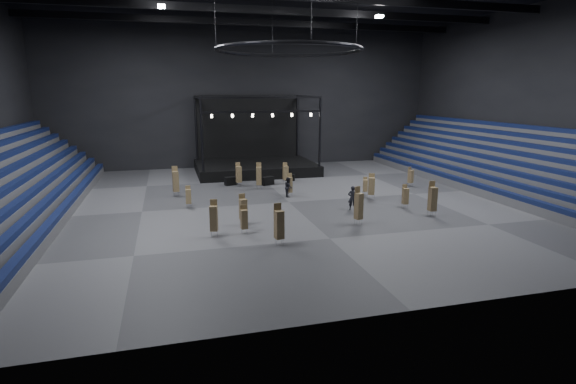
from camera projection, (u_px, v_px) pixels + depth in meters
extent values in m
plane|color=#4C4C4E|center=(289.00, 202.00, 39.97)|extent=(50.00, 50.00, 0.00)
cube|color=black|center=(246.00, 96.00, 57.78)|extent=(50.00, 0.20, 18.00)
cube|color=black|center=(424.00, 108.00, 18.21)|extent=(50.00, 0.20, 18.00)
cube|color=black|center=(533.00, 98.00, 44.33)|extent=(0.20, 42.00, 18.00)
cube|color=#515153|center=(20.00, 215.00, 34.46)|extent=(7.20, 40.00, 0.75)
cube|color=#0D173A|center=(66.00, 205.00, 35.17)|extent=(0.59, 40.00, 0.40)
cube|color=#515153|center=(13.00, 211.00, 34.26)|extent=(6.30, 40.00, 1.50)
cube|color=#0D173A|center=(52.00, 196.00, 34.77)|extent=(0.59, 40.00, 0.40)
cube|color=#515153|center=(6.00, 206.00, 34.07)|extent=(5.40, 40.00, 2.25)
cube|color=#0D173A|center=(38.00, 187.00, 34.38)|extent=(0.59, 40.00, 0.40)
cube|color=#0D173A|center=(24.00, 178.00, 33.99)|extent=(0.59, 40.00, 0.40)
cube|color=#0D173A|center=(9.00, 169.00, 33.60)|extent=(0.59, 40.00, 0.40)
cube|color=#515153|center=(493.00, 185.00, 45.31)|extent=(7.20, 40.00, 0.75)
cube|color=#0D173A|center=(465.00, 181.00, 44.35)|extent=(0.59, 40.00, 0.40)
cube|color=#515153|center=(497.00, 181.00, 45.34)|extent=(6.30, 40.00, 1.50)
cube|color=#0D173A|center=(474.00, 173.00, 44.42)|extent=(0.59, 40.00, 0.40)
cube|color=#515153|center=(501.00, 178.00, 45.38)|extent=(5.40, 40.00, 2.25)
cube|color=#0D173A|center=(482.00, 166.00, 44.48)|extent=(0.59, 40.00, 0.40)
cube|color=#515153|center=(505.00, 174.00, 45.41)|extent=(4.50, 40.00, 3.00)
cube|color=#0D173A|center=(491.00, 158.00, 44.54)|extent=(0.59, 40.00, 0.40)
cube|color=#515153|center=(510.00, 170.00, 45.44)|extent=(3.60, 40.00, 3.75)
cube|color=#0D173A|center=(499.00, 150.00, 44.61)|extent=(0.59, 40.00, 0.40)
cube|color=#515153|center=(514.00, 166.00, 45.47)|extent=(2.70, 40.00, 4.50)
cube|color=#0D173A|center=(508.00, 142.00, 44.67)|extent=(0.59, 40.00, 0.40)
cube|color=#515153|center=(518.00, 162.00, 45.50)|extent=(1.80, 40.00, 5.25)
cube|color=#0D173A|center=(516.00, 134.00, 44.74)|extent=(0.59, 40.00, 0.40)
cube|color=#515153|center=(522.00, 158.00, 45.53)|extent=(0.90, 40.00, 6.00)
cube|color=#0D173A|center=(525.00, 127.00, 44.80)|extent=(0.59, 40.00, 0.40)
cube|color=black|center=(255.00, 168.00, 54.44)|extent=(14.00, 10.00, 1.20)
cube|color=black|center=(248.00, 127.00, 57.95)|extent=(13.30, 0.30, 8.00)
cylinder|color=black|center=(202.00, 135.00, 47.45)|extent=(0.24, 0.24, 7.80)
cylinder|color=black|center=(196.00, 129.00, 56.11)|extent=(0.24, 0.24, 7.80)
cylinder|color=black|center=(320.00, 132.00, 50.79)|extent=(0.24, 0.24, 7.80)
cylinder|color=black|center=(297.00, 126.00, 59.46)|extent=(0.24, 0.24, 7.80)
cube|color=black|center=(262.00, 97.00, 48.26)|extent=(13.40, 0.25, 0.25)
cube|color=black|center=(247.00, 97.00, 56.93)|extent=(13.40, 0.25, 0.25)
cube|color=black|center=(263.00, 112.00, 48.59)|extent=(13.40, 0.20, 0.20)
cylinder|color=white|center=(212.00, 116.00, 47.29)|extent=(0.24, 0.24, 0.35)
cylinder|color=white|center=(232.00, 116.00, 47.84)|extent=(0.24, 0.24, 0.35)
cylinder|color=white|center=(253.00, 116.00, 48.40)|extent=(0.24, 0.24, 0.35)
cylinder|color=white|center=(272.00, 115.00, 48.96)|extent=(0.24, 0.24, 0.35)
cylinder|color=white|center=(292.00, 115.00, 49.52)|extent=(0.24, 0.24, 0.35)
cylinder|color=white|center=(311.00, 115.00, 50.08)|extent=(0.24, 0.24, 0.35)
torus|color=black|center=(289.00, 50.00, 37.12)|extent=(12.30, 12.30, 0.30)
cylinder|color=black|center=(357.00, 21.00, 38.09)|extent=(0.04, 0.04, 5.00)
cylinder|color=black|center=(272.00, 28.00, 42.22)|extent=(0.04, 0.04, 5.00)
cylinder|color=black|center=(215.00, 15.00, 35.05)|extent=(0.04, 0.04, 5.00)
cylinder|color=black|center=(312.00, 4.00, 30.92)|extent=(0.04, 0.04, 5.00)
cube|color=black|center=(270.00, 10.00, 42.79)|extent=(49.00, 0.35, 0.70)
cube|color=black|center=(254.00, 22.00, 50.33)|extent=(49.00, 0.35, 0.70)
cube|color=white|center=(161.00, 6.00, 37.56)|extent=(0.60, 0.60, 0.25)
cube|color=white|center=(379.00, 16.00, 42.63)|extent=(0.60, 0.60, 0.25)
cube|color=black|center=(231.00, 181.00, 47.18)|extent=(1.42, 0.94, 0.87)
cube|color=black|center=(268.00, 181.00, 47.31)|extent=(1.46, 1.12, 0.87)
cube|color=black|center=(290.00, 178.00, 49.55)|extent=(1.15, 0.82, 0.69)
cylinder|color=silver|center=(257.00, 187.00, 45.10)|extent=(0.03, 0.03, 0.43)
cylinder|color=silver|center=(257.00, 187.00, 45.48)|extent=(0.03, 0.03, 0.43)
cylinder|color=silver|center=(261.00, 187.00, 45.20)|extent=(0.03, 0.03, 0.43)
cylinder|color=silver|center=(261.00, 186.00, 45.59)|extent=(0.03, 0.03, 0.43)
cube|color=#927C50|center=(259.00, 176.00, 45.10)|extent=(0.61, 0.61, 1.81)
cube|color=#927C50|center=(259.00, 167.00, 45.12)|extent=(0.49, 0.17, 0.99)
cylinder|color=silver|center=(174.00, 194.00, 41.97)|extent=(0.03, 0.03, 0.46)
cylinder|color=silver|center=(174.00, 193.00, 42.38)|extent=(0.03, 0.03, 0.46)
cylinder|color=silver|center=(179.00, 194.00, 42.08)|extent=(0.03, 0.03, 0.46)
cylinder|color=silver|center=(179.00, 193.00, 42.49)|extent=(0.03, 0.03, 0.46)
cube|color=#927C50|center=(176.00, 181.00, 41.97)|extent=(0.61, 0.61, 1.91)
cube|color=#927C50|center=(175.00, 172.00, 41.98)|extent=(0.53, 0.13, 1.05)
cylinder|color=silver|center=(357.00, 223.00, 33.05)|extent=(0.03, 0.03, 0.41)
cylinder|color=silver|center=(355.00, 221.00, 33.42)|extent=(0.03, 0.03, 0.41)
cylinder|color=silver|center=(362.00, 222.00, 33.15)|extent=(0.03, 0.03, 0.41)
cylinder|color=silver|center=(360.00, 221.00, 33.52)|extent=(0.03, 0.03, 0.41)
cube|color=#927C50|center=(359.00, 206.00, 33.02)|extent=(0.61, 0.61, 1.95)
cube|color=#927C50|center=(357.00, 193.00, 32.99)|extent=(0.47, 0.19, 1.07)
cylinder|color=silver|center=(237.00, 185.00, 46.41)|extent=(0.03, 0.03, 0.42)
cylinder|color=silver|center=(237.00, 184.00, 46.78)|extent=(0.03, 0.03, 0.42)
cylinder|color=silver|center=(241.00, 185.00, 46.51)|extent=(0.03, 0.03, 0.42)
cylinder|color=silver|center=(241.00, 184.00, 46.88)|extent=(0.03, 0.03, 0.42)
cube|color=#927C50|center=(239.00, 174.00, 46.42)|extent=(0.58, 0.58, 1.67)
cube|color=#927C50|center=(238.00, 167.00, 46.43)|extent=(0.48, 0.15, 0.92)
cylinder|color=silver|center=(288.00, 195.00, 41.98)|extent=(0.03, 0.03, 0.38)
cylinder|color=silver|center=(287.00, 194.00, 42.33)|extent=(0.03, 0.03, 0.38)
cylinder|color=silver|center=(292.00, 195.00, 42.07)|extent=(0.03, 0.03, 0.38)
cylinder|color=silver|center=(291.00, 194.00, 42.42)|extent=(0.03, 0.03, 0.38)
cube|color=#927C50|center=(290.00, 185.00, 42.00)|extent=(0.52, 0.52, 1.45)
cube|color=#927C50|center=(290.00, 177.00, 42.04)|extent=(0.45, 0.11, 0.80)
cylinder|color=silver|center=(431.00, 214.00, 35.20)|extent=(0.03, 0.03, 0.45)
cylinder|color=silver|center=(428.00, 213.00, 35.60)|extent=(0.03, 0.03, 0.45)
cylinder|color=silver|center=(435.00, 214.00, 35.31)|extent=(0.03, 0.03, 0.45)
cylinder|color=silver|center=(432.00, 213.00, 35.71)|extent=(0.03, 0.03, 0.45)
cube|color=#927C50|center=(433.00, 199.00, 35.20)|extent=(0.54, 0.54, 1.89)
cube|color=#927C50|center=(432.00, 187.00, 35.21)|extent=(0.51, 0.07, 1.04)
cylinder|color=silver|center=(364.00, 194.00, 42.49)|extent=(0.03, 0.03, 0.35)
cylinder|color=silver|center=(363.00, 193.00, 42.80)|extent=(0.03, 0.03, 0.35)
cylinder|color=silver|center=(367.00, 194.00, 42.57)|extent=(0.03, 0.03, 0.35)
cylinder|color=silver|center=(366.00, 193.00, 42.88)|extent=(0.03, 0.03, 0.35)
cube|color=#927C50|center=(365.00, 186.00, 42.52)|extent=(0.52, 0.52, 1.13)
cube|color=#927C50|center=(365.00, 180.00, 42.58)|extent=(0.39, 0.17, 0.62)
cylinder|color=silver|center=(277.00, 243.00, 28.55)|extent=(0.03, 0.03, 0.44)
cylinder|color=silver|center=(275.00, 241.00, 28.95)|extent=(0.03, 0.03, 0.44)
cylinder|color=silver|center=(283.00, 242.00, 28.66)|extent=(0.03, 0.03, 0.44)
cylinder|color=silver|center=(281.00, 240.00, 29.05)|extent=(0.03, 0.03, 0.44)
cube|color=#927C50|center=(279.00, 225.00, 28.55)|extent=(0.62, 0.62, 1.84)
cube|color=#927C50|center=(278.00, 211.00, 28.55)|extent=(0.51, 0.16, 1.01)
cylinder|color=silver|center=(212.00, 235.00, 30.24)|extent=(0.03, 0.03, 0.41)
cylinder|color=silver|center=(211.00, 233.00, 30.61)|extent=(0.03, 0.03, 0.41)
cylinder|color=silver|center=(218.00, 234.00, 30.34)|extent=(0.03, 0.03, 0.41)
cylinder|color=silver|center=(217.00, 232.00, 30.71)|extent=(0.03, 0.03, 0.41)
cube|color=#927C50|center=(214.00, 218.00, 30.24)|extent=(0.61, 0.61, 1.72)
cube|color=#927C50|center=(214.00, 206.00, 30.27)|extent=(0.48, 0.18, 0.95)
cylinder|color=silver|center=(404.00, 207.00, 37.70)|extent=(0.03, 0.03, 0.37)
cylinder|color=silver|center=(402.00, 206.00, 38.03)|extent=(0.03, 0.03, 0.37)
cylinder|color=silver|center=(408.00, 206.00, 37.79)|extent=(0.03, 0.03, 0.37)
cylinder|color=silver|center=(406.00, 205.00, 38.12)|extent=(0.03, 0.03, 0.37)
cube|color=#927C50|center=(405.00, 196.00, 37.73)|extent=(0.45, 0.45, 1.35)
cube|color=#927C50|center=(405.00, 188.00, 37.76)|extent=(0.42, 0.07, 0.74)
cylinder|color=silver|center=(187.00, 206.00, 37.82)|extent=(0.03, 0.03, 0.37)
cylinder|color=silver|center=(187.00, 205.00, 38.15)|extent=(0.03, 0.03, 0.37)
cylinder|color=silver|center=(191.00, 206.00, 37.91)|extent=(0.03, 0.03, 0.37)
cylinder|color=silver|center=(191.00, 205.00, 38.24)|extent=(0.03, 0.03, 0.37)
cube|color=#927C50|center=(188.00, 196.00, 37.86)|extent=(0.45, 0.45, 1.23)
cube|color=#927C50|center=(188.00, 189.00, 37.91)|extent=(0.43, 0.06, 0.67)
cylinder|color=silver|center=(410.00, 185.00, 46.44)|extent=(0.03, 0.03, 0.37)
cylinder|color=silver|center=(408.00, 184.00, 46.77)|extent=(0.03, 0.03, 0.37)
cylinder|color=silver|center=(413.00, 185.00, 46.53)|extent=(0.03, 0.03, 0.37)
cylinder|color=silver|center=(411.00, 184.00, 46.86)|extent=(0.03, 0.03, 0.37)
cube|color=#927C50|center=(411.00, 176.00, 46.46)|extent=(0.59, 0.59, 1.33)
cube|color=#927C50|center=(409.00, 170.00, 46.47)|extent=(0.41, 0.23, 0.73)
cylinder|color=silver|center=(242.00, 232.00, 30.90)|extent=(0.03, 0.03, 0.36)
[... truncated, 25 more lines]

